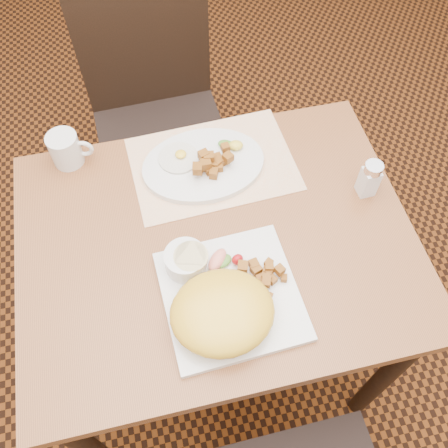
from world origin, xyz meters
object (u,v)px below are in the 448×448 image
salt_shaker (370,178)px  coffee_mug (66,149)px  table (217,262)px  chair_far (156,106)px  plate_square (231,296)px  plate_oval (203,165)px

salt_shaker → coffee_mug: (-0.69, 0.26, -0.01)m
table → chair_far: (-0.06, 0.67, -0.10)m
salt_shaker → coffee_mug: 0.73m
salt_shaker → coffee_mug: salt_shaker is taller
table → salt_shaker: size_ratio=9.00×
chair_far → plate_square: (0.06, -0.81, 0.22)m
table → coffee_mug: coffee_mug is taller
table → chair_far: chair_far is taller
plate_oval → coffee_mug: (-0.32, 0.10, 0.03)m
salt_shaker → coffee_mug: bearing=159.4°
chair_far → coffee_mug: size_ratio=8.99×
plate_square → plate_oval: (0.02, 0.36, 0.00)m
chair_far → coffee_mug: (-0.25, -0.36, 0.25)m
table → plate_oval: (0.01, 0.21, 0.12)m
chair_far → coffee_mug: bearing=53.0°
table → coffee_mug: size_ratio=8.35×
table → coffee_mug: 0.46m
table → plate_oval: plate_oval is taller
chair_far → salt_shaker: (0.44, -0.62, 0.26)m
table → chair_far: bearing=95.1°
coffee_mug → plate_oval: bearing=-17.0°
plate_square → plate_oval: bearing=87.5°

